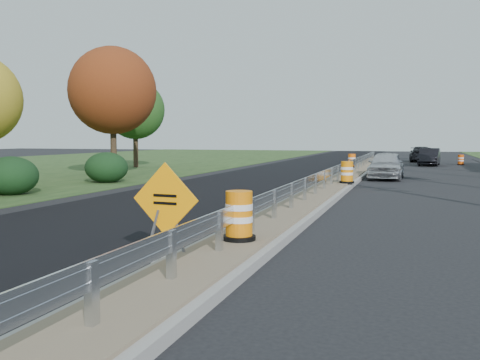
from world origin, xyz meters
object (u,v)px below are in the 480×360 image
(car_silver, at_px, (386,165))
(car_dark_far, at_px, (421,154))
(barrel_median_mid, at_px, (347,173))
(barrel_shoulder_far, at_px, (461,160))
(barrel_median_near, at_px, (239,217))
(car_dark_mid, at_px, (429,157))
(caution_sign, at_px, (166,238))
(barrel_median_far, at_px, (352,161))

(car_silver, relative_size, car_dark_far, 0.91)
(barrel_median_mid, xyz_separation_m, barrel_shoulder_far, (6.45, 22.55, -0.30))
(barrel_median_mid, distance_m, barrel_shoulder_far, 23.46)
(barrel_median_near, bearing_deg, car_dark_far, 84.40)
(car_dark_mid, bearing_deg, barrel_median_mid, -95.28)
(barrel_median_mid, bearing_deg, barrel_median_near, -92.13)
(barrel_shoulder_far, bearing_deg, barrel_median_mid, -105.96)
(barrel_shoulder_far, xyz_separation_m, car_dark_mid, (-2.44, -1.72, 0.29))
(caution_sign, relative_size, barrel_median_far, 2.02)
(caution_sign, xyz_separation_m, car_silver, (2.84, 21.04, 0.28))
(barrel_median_near, relative_size, barrel_median_mid, 1.01)
(car_silver, distance_m, car_dark_mid, 15.15)
(caution_sign, xyz_separation_m, barrel_median_far, (0.35, 27.49, 0.20))
(barrel_median_near, bearing_deg, barrel_median_far, 91.29)
(barrel_median_far, height_order, car_silver, car_silver)
(barrel_median_far, bearing_deg, car_dark_mid, 58.94)
(barrel_shoulder_far, xyz_separation_m, car_dark_far, (-2.94, 4.65, 0.30))
(barrel_median_far, bearing_deg, car_dark_far, 72.76)
(barrel_median_near, height_order, barrel_median_far, barrel_median_near)
(barrel_median_far, bearing_deg, barrel_shoulder_far, 53.47)
(caution_sign, relative_size, car_dark_far, 0.38)
(barrel_median_far, xyz_separation_m, car_silver, (2.49, -6.45, 0.08))
(barrel_median_mid, xyz_separation_m, car_dark_far, (3.51, 27.20, 0.00))
(barrel_median_mid, height_order, barrel_median_far, barrel_median_mid)
(car_dark_mid, distance_m, car_dark_far, 6.39)
(barrel_median_far, xyz_separation_m, car_dark_mid, (5.11, 8.48, 0.02))
(car_dark_mid, bearing_deg, car_silver, -94.33)
(barrel_median_far, bearing_deg, car_silver, -68.87)
(car_dark_far, bearing_deg, car_silver, 86.67)
(caution_sign, xyz_separation_m, car_dark_mid, (5.46, 35.97, 0.22))
(car_dark_mid, bearing_deg, barrel_median_far, -115.46)
(caution_sign, height_order, barrel_median_mid, caution_sign)
(barrel_shoulder_far, bearing_deg, barrel_median_near, -100.84)
(caution_sign, height_order, car_dark_far, caution_sign)
(barrel_median_near, xyz_separation_m, barrel_shoulder_far, (6.96, 36.34, -0.30))
(caution_sign, distance_m, car_silver, 21.23)
(barrel_median_mid, height_order, car_dark_mid, car_dark_mid)
(barrel_median_near, relative_size, car_silver, 0.22)
(barrel_median_mid, xyz_separation_m, car_silver, (1.39, 5.91, 0.05))
(caution_sign, height_order, car_dark_mid, caution_sign)
(barrel_median_mid, distance_m, car_silver, 6.07)
(car_silver, bearing_deg, barrel_median_near, -93.85)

